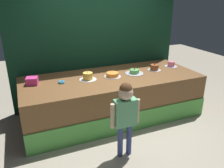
{
  "coord_description": "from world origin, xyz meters",
  "views": [
    {
      "loc": [
        -1.55,
        -3.01,
        2.23
      ],
      "look_at": [
        -0.12,
        0.4,
        0.78
      ],
      "focal_mm": 35.93,
      "sensor_mm": 36.0,
      "label": 1
    }
  ],
  "objects_px": {
    "donut": "(61,82)",
    "cake_far_right": "(171,65)",
    "child_figure": "(125,110)",
    "cake_right": "(154,68)",
    "pink_box": "(32,81)",
    "cake_center": "(134,72)",
    "cake_far_left": "(88,77)",
    "cake_left": "(112,75)"
  },
  "relations": [
    {
      "from": "cake_far_left",
      "to": "cake_center",
      "type": "distance_m",
      "value": 0.95
    },
    {
      "from": "cake_left",
      "to": "cake_far_right",
      "type": "distance_m",
      "value": 1.43
    },
    {
      "from": "donut",
      "to": "cake_far_right",
      "type": "height_order",
      "value": "cake_far_right"
    },
    {
      "from": "child_figure",
      "to": "cake_far_left",
      "type": "height_order",
      "value": "child_figure"
    },
    {
      "from": "pink_box",
      "to": "cake_left",
      "type": "bearing_deg",
      "value": -7.03
    },
    {
      "from": "child_figure",
      "to": "cake_center",
      "type": "bearing_deg",
      "value": 56.91
    },
    {
      "from": "pink_box",
      "to": "cake_far_left",
      "type": "xyz_separation_m",
      "value": [
        0.95,
        -0.15,
        -0.0
      ]
    },
    {
      "from": "pink_box",
      "to": "cake_far_right",
      "type": "xyz_separation_m",
      "value": [
        2.85,
        -0.06,
        -0.02
      ]
    },
    {
      "from": "cake_center",
      "to": "cake_right",
      "type": "distance_m",
      "value": 0.48
    },
    {
      "from": "cake_right",
      "to": "cake_far_right",
      "type": "height_order",
      "value": "cake_right"
    },
    {
      "from": "pink_box",
      "to": "cake_far_right",
      "type": "relative_size",
      "value": 0.71
    },
    {
      "from": "cake_right",
      "to": "cake_center",
      "type": "bearing_deg",
      "value": -177.09
    },
    {
      "from": "pink_box",
      "to": "cake_center",
      "type": "distance_m",
      "value": 1.9
    },
    {
      "from": "donut",
      "to": "cake_far_left",
      "type": "height_order",
      "value": "cake_far_left"
    },
    {
      "from": "child_figure",
      "to": "cake_left",
      "type": "distance_m",
      "value": 1.22
    },
    {
      "from": "cake_far_right",
      "to": "child_figure",
      "type": "bearing_deg",
      "value": -143.07
    },
    {
      "from": "pink_box",
      "to": "cake_left",
      "type": "relative_size",
      "value": 0.59
    },
    {
      "from": "pink_box",
      "to": "donut",
      "type": "distance_m",
      "value": 0.49
    },
    {
      "from": "cake_right",
      "to": "child_figure",
      "type": "bearing_deg",
      "value": -135.79
    },
    {
      "from": "pink_box",
      "to": "cake_right",
      "type": "bearing_deg",
      "value": -3.3
    },
    {
      "from": "cake_left",
      "to": "cake_right",
      "type": "distance_m",
      "value": 0.95
    },
    {
      "from": "cake_center",
      "to": "pink_box",
      "type": "bearing_deg",
      "value": 175.15
    },
    {
      "from": "pink_box",
      "to": "cake_left",
      "type": "xyz_separation_m",
      "value": [
        1.42,
        -0.18,
        -0.03
      ]
    },
    {
      "from": "cake_left",
      "to": "cake_right",
      "type": "bearing_deg",
      "value": 2.34
    },
    {
      "from": "cake_left",
      "to": "cake_far_left",
      "type": "bearing_deg",
      "value": 177.06
    },
    {
      "from": "pink_box",
      "to": "cake_center",
      "type": "relative_size",
      "value": 0.53
    },
    {
      "from": "pink_box",
      "to": "cake_right",
      "type": "relative_size",
      "value": 0.7
    },
    {
      "from": "cake_right",
      "to": "cake_far_left",
      "type": "bearing_deg",
      "value": -179.42
    },
    {
      "from": "cake_center",
      "to": "cake_far_left",
      "type": "bearing_deg",
      "value": 179.41
    },
    {
      "from": "pink_box",
      "to": "cake_far_right",
      "type": "height_order",
      "value": "pink_box"
    },
    {
      "from": "donut",
      "to": "cake_far_right",
      "type": "relative_size",
      "value": 0.43
    },
    {
      "from": "cake_left",
      "to": "cake_right",
      "type": "height_order",
      "value": "cake_right"
    },
    {
      "from": "donut",
      "to": "cake_right",
      "type": "xyz_separation_m",
      "value": [
        1.9,
        -0.01,
        0.03
      ]
    },
    {
      "from": "cake_left",
      "to": "cake_far_right",
      "type": "bearing_deg",
      "value": 4.75
    },
    {
      "from": "donut",
      "to": "cake_left",
      "type": "height_order",
      "value": "cake_left"
    },
    {
      "from": "cake_left",
      "to": "cake_far_right",
      "type": "xyz_separation_m",
      "value": [
        1.42,
        0.12,
        0.01
      ]
    },
    {
      "from": "cake_left",
      "to": "cake_center",
      "type": "distance_m",
      "value": 0.47
    },
    {
      "from": "child_figure",
      "to": "cake_right",
      "type": "xyz_separation_m",
      "value": [
        1.25,
        1.22,
        0.12
      ]
    },
    {
      "from": "cake_far_right",
      "to": "cake_right",
      "type": "bearing_deg",
      "value": -170.5
    },
    {
      "from": "cake_far_left",
      "to": "cake_right",
      "type": "relative_size",
      "value": 1.17
    },
    {
      "from": "donut",
      "to": "cake_right",
      "type": "distance_m",
      "value": 1.9
    },
    {
      "from": "cake_far_left",
      "to": "cake_left",
      "type": "height_order",
      "value": "cake_far_left"
    }
  ]
}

